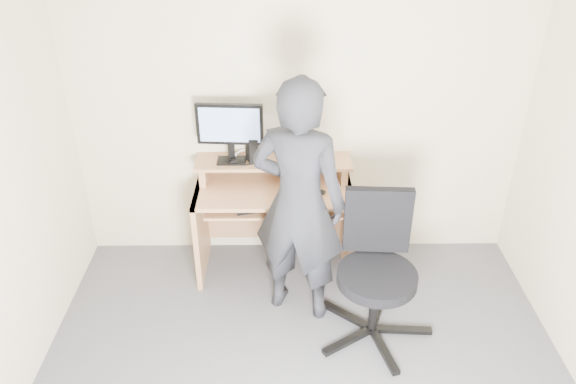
{
  "coord_description": "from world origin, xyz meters",
  "views": [
    {
      "loc": [
        -0.13,
        -2.24,
        2.9
      ],
      "look_at": [
        -0.09,
        1.05,
        0.95
      ],
      "focal_mm": 35.0,
      "sensor_mm": 36.0,
      "label": 1
    }
  ],
  "objects_px": {
    "monitor": "(230,128)",
    "office_chair": "(377,264)",
    "desk": "(274,205)",
    "person": "(299,203)"
  },
  "relations": [
    {
      "from": "desk",
      "to": "office_chair",
      "type": "relative_size",
      "value": 1.17
    },
    {
      "from": "desk",
      "to": "person",
      "type": "distance_m",
      "value": 0.68
    },
    {
      "from": "office_chair",
      "to": "monitor",
      "type": "bearing_deg",
      "value": 144.68
    },
    {
      "from": "monitor",
      "to": "person",
      "type": "xyz_separation_m",
      "value": [
        0.5,
        -0.6,
        -0.29
      ]
    },
    {
      "from": "desk",
      "to": "monitor",
      "type": "relative_size",
      "value": 2.41
    },
    {
      "from": "monitor",
      "to": "office_chair",
      "type": "relative_size",
      "value": 0.49
    },
    {
      "from": "person",
      "to": "office_chair",
      "type": "bearing_deg",
      "value": 176.53
    },
    {
      "from": "monitor",
      "to": "office_chair",
      "type": "height_order",
      "value": "monitor"
    },
    {
      "from": "monitor",
      "to": "office_chair",
      "type": "bearing_deg",
      "value": -35.1
    },
    {
      "from": "monitor",
      "to": "office_chair",
      "type": "distance_m",
      "value": 1.45
    }
  ]
}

